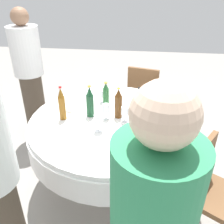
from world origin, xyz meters
The scene contains 19 objects.
ground_plane centered at (0.00, 0.00, 0.00)m, with size 10.00×10.00×0.00m, color gray.
dining_table centered at (0.00, 0.00, 0.60)m, with size 1.54×1.54×0.74m.
bottle_green_west centered at (-0.22, -0.09, 0.87)m, with size 0.06×0.06×0.27m.
bottle_brown_rear centered at (-0.05, 0.05, 0.88)m, with size 0.07×0.07×0.30m.
bottle_amber_inner centered at (0.05, -0.45, 0.89)m, with size 0.06×0.06×0.32m.
bottle_dark_green_east centered at (-0.04, -0.21, 0.88)m, with size 0.07×0.07×0.31m.
bottle_amber_right centered at (-0.12, 0.23, 0.87)m, with size 0.06×0.06×0.28m.
wine_glass_east centered at (0.20, -0.09, 0.85)m, with size 0.08×0.08×0.16m.
wine_glass_right centered at (0.00, -0.05, 0.85)m, with size 0.06×0.06×0.15m.
wine_glass_south centered at (0.13, 0.29, 0.84)m, with size 0.06×0.06×0.14m.
wine_glass_near centered at (-0.33, -0.13, 0.84)m, with size 0.07×0.07×0.13m.
wine_glass_left centered at (0.02, 0.12, 0.84)m, with size 0.07×0.07×0.15m.
plate_left centered at (0.03, 0.46, 0.75)m, with size 0.21×0.21×0.02m.
plate_far centered at (0.34, 0.20, 0.75)m, with size 0.26×0.26×0.04m.
knife_rear centered at (-0.20, 0.10, 0.74)m, with size 0.18×0.02×0.01m, color silver.
folded_napkin centered at (-0.13, -0.46, 0.75)m, with size 0.13×0.13×0.02m, color white.
person_rear centered at (-0.71, -1.07, 0.84)m, with size 0.34×0.34×1.61m.
chair_south centered at (-1.15, 0.30, 0.52)m, with size 0.49×0.49×0.87m.
chair_near centered at (0.52, 0.81, 0.52)m, with size 0.55×0.55×0.87m.
Camera 1 is at (1.94, 0.24, 1.91)m, focal length 39.86 mm.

